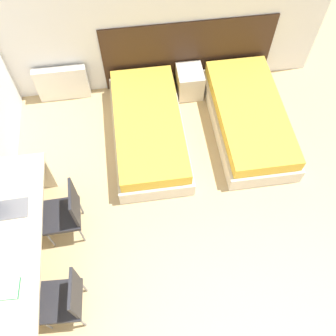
{
  "coord_description": "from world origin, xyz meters",
  "views": [
    {
      "loc": [
        -0.33,
        0.04,
        4.43
      ],
      "look_at": [
        0.0,
        2.37,
        0.55
      ],
      "focal_mm": 40.0,
      "sensor_mm": 36.0,
      "label": 1
    }
  ],
  "objects_px": {
    "chair_near_laptop": "(66,212)",
    "bed_near_door": "(249,118)",
    "bed_near_window": "(148,129)",
    "chair_near_notebook": "(66,299)",
    "nightstand": "(190,82)",
    "laptop": "(8,207)"
  },
  "relations": [
    {
      "from": "chair_near_laptop",
      "to": "laptop",
      "type": "bearing_deg",
      "value": -177.9
    },
    {
      "from": "chair_near_notebook",
      "to": "chair_near_laptop",
      "type": "bearing_deg",
      "value": 93.35
    },
    {
      "from": "nightstand",
      "to": "chair_near_notebook",
      "type": "relative_size",
      "value": 0.49
    },
    {
      "from": "bed_near_window",
      "to": "chair_near_notebook",
      "type": "bearing_deg",
      "value": -115.85
    },
    {
      "from": "nightstand",
      "to": "chair_near_notebook",
      "type": "distance_m",
      "value": 3.55
    },
    {
      "from": "chair_near_laptop",
      "to": "laptop",
      "type": "distance_m",
      "value": 0.64
    },
    {
      "from": "bed_near_door",
      "to": "chair_near_notebook",
      "type": "distance_m",
      "value": 3.39
    },
    {
      "from": "chair_near_laptop",
      "to": "bed_near_door",
      "type": "bearing_deg",
      "value": 25.0
    },
    {
      "from": "nightstand",
      "to": "chair_near_laptop",
      "type": "distance_m",
      "value": 2.76
    },
    {
      "from": "bed_near_door",
      "to": "laptop",
      "type": "bearing_deg",
      "value": -157.16
    },
    {
      "from": "bed_near_door",
      "to": "laptop",
      "type": "distance_m",
      "value": 3.39
    },
    {
      "from": "bed_near_door",
      "to": "chair_near_laptop",
      "type": "xyz_separation_m",
      "value": [
        -2.54,
        -1.26,
        0.28
      ]
    },
    {
      "from": "bed_near_door",
      "to": "nightstand",
      "type": "distance_m",
      "value": 1.08
    },
    {
      "from": "chair_near_notebook",
      "to": "laptop",
      "type": "height_order",
      "value": "laptop"
    },
    {
      "from": "bed_near_window",
      "to": "chair_near_laptop",
      "type": "xyz_separation_m",
      "value": [
        -1.08,
        -1.26,
        0.28
      ]
    },
    {
      "from": "nightstand",
      "to": "laptop",
      "type": "relative_size",
      "value": 1.38
    },
    {
      "from": "nightstand",
      "to": "chair_near_laptop",
      "type": "xyz_separation_m",
      "value": [
        -1.81,
        -2.06,
        0.27
      ]
    },
    {
      "from": "bed_near_window",
      "to": "nightstand",
      "type": "height_order",
      "value": "nightstand"
    },
    {
      "from": "chair_near_notebook",
      "to": "bed_near_door",
      "type": "bearing_deg",
      "value": 44.81
    },
    {
      "from": "nightstand",
      "to": "chair_near_laptop",
      "type": "height_order",
      "value": "chair_near_laptop"
    },
    {
      "from": "bed_near_door",
      "to": "bed_near_window",
      "type": "bearing_deg",
      "value": 180.0
    },
    {
      "from": "bed_near_door",
      "to": "chair_near_laptop",
      "type": "distance_m",
      "value": 2.85
    }
  ]
}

